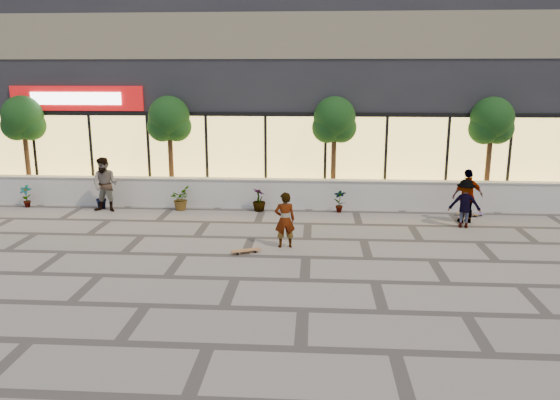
# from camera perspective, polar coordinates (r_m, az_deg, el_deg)

# --- Properties ---
(ground) EXTENTS (80.00, 80.00, 0.00)m
(ground) POSITION_cam_1_polar(r_m,az_deg,el_deg) (13.00, -4.70, -8.19)
(ground) COLOR gray
(ground) RESTS_ON ground
(planter_wall) EXTENTS (22.00, 0.42, 1.04)m
(planter_wall) POSITION_cam_1_polar(r_m,az_deg,el_deg) (19.52, -1.75, 0.73)
(planter_wall) COLOR silver
(planter_wall) RESTS_ON ground
(retail_building) EXTENTS (24.00, 9.17, 8.50)m
(retail_building) POSITION_cam_1_polar(r_m,az_deg,el_deg) (24.53, -0.57, 12.05)
(retail_building) COLOR #242429
(retail_building) RESTS_ON ground
(shrub_a) EXTENTS (0.43, 0.29, 0.81)m
(shrub_a) POSITION_cam_1_polar(r_m,az_deg,el_deg) (21.56, -25.00, 0.36)
(shrub_a) COLOR #153611
(shrub_a) RESTS_ON ground
(shrub_b) EXTENTS (0.57, 0.57, 0.81)m
(shrub_b) POSITION_cam_1_polar(r_m,az_deg,el_deg) (20.37, -18.07, 0.26)
(shrub_b) COLOR #153611
(shrub_b) RESTS_ON ground
(shrub_c) EXTENTS (0.68, 0.77, 0.81)m
(shrub_c) POSITION_cam_1_polar(r_m,az_deg,el_deg) (19.51, -10.41, 0.15)
(shrub_c) COLOR #153611
(shrub_c) RESTS_ON ground
(shrub_d) EXTENTS (0.64, 0.64, 0.81)m
(shrub_d) POSITION_cam_1_polar(r_m,az_deg,el_deg) (19.02, -2.20, 0.03)
(shrub_d) COLOR #153611
(shrub_d) RESTS_ON ground
(shrub_e) EXTENTS (0.46, 0.35, 0.81)m
(shrub_e) POSITION_cam_1_polar(r_m,az_deg,el_deg) (18.94, 6.25, -0.09)
(shrub_e) COLOR #153611
(shrub_e) RESTS_ON ground
(tree_west) EXTENTS (1.60, 1.50, 3.92)m
(tree_west) POSITION_cam_1_polar(r_m,az_deg,el_deg) (22.53, -25.26, 7.50)
(tree_west) COLOR #472A19
(tree_west) RESTS_ON ground
(tree_midwest) EXTENTS (1.60, 1.50, 3.92)m
(tree_midwest) POSITION_cam_1_polar(r_m,az_deg,el_deg) (20.46, -11.51, 8.03)
(tree_midwest) COLOR #472A19
(tree_midwest) RESTS_ON ground
(tree_mideast) EXTENTS (1.60, 1.50, 3.92)m
(tree_mideast) POSITION_cam_1_polar(r_m,az_deg,el_deg) (19.76, 5.71, 8.05)
(tree_mideast) COLOR #472A19
(tree_mideast) RESTS_ON ground
(tree_east) EXTENTS (1.60, 1.50, 3.92)m
(tree_east) POSITION_cam_1_polar(r_m,az_deg,el_deg) (20.69, 21.25, 7.46)
(tree_east) COLOR #472A19
(tree_east) RESTS_ON ground
(skater_center) EXTENTS (0.63, 0.47, 1.56)m
(skater_center) POSITION_cam_1_polar(r_m,az_deg,el_deg) (14.99, 0.51, -2.09)
(skater_center) COLOR silver
(skater_center) RESTS_ON ground
(skater_left) EXTENTS (0.97, 0.79, 1.90)m
(skater_left) POSITION_cam_1_polar(r_m,az_deg,el_deg) (19.78, -17.80, 1.53)
(skater_left) COLOR tan
(skater_left) RESTS_ON ground
(skater_right_near) EXTENTS (1.10, 0.65, 1.75)m
(skater_right_near) POSITION_cam_1_polar(r_m,az_deg,el_deg) (18.43, 19.01, 0.38)
(skater_right_near) COLOR white
(skater_right_near) RESTS_ON ground
(skater_right_far) EXTENTS (1.09, 0.77, 1.52)m
(skater_right_far) POSITION_cam_1_polar(r_m,az_deg,el_deg) (17.88, 18.76, -0.35)
(skater_right_far) COLOR maroon
(skater_right_far) RESTS_ON ground
(skateboard_center) EXTENTS (0.81, 0.50, 0.10)m
(skateboard_center) POSITION_cam_1_polar(r_m,az_deg,el_deg) (14.70, -3.59, -5.28)
(skateboard_center) COLOR brown
(skateboard_center) RESTS_ON ground
(skateboard_right_near) EXTENTS (0.74, 0.40, 0.09)m
(skateboard_right_near) POSITION_cam_1_polar(r_m,az_deg,el_deg) (19.45, 19.02, -1.40)
(skateboard_right_near) COLOR brown
(skateboard_right_near) RESTS_ON ground
(skateboard_right_far) EXTENTS (0.72, 0.43, 0.08)m
(skateboard_right_far) POSITION_cam_1_polar(r_m,az_deg,el_deg) (19.52, 19.67, -1.41)
(skateboard_right_far) COLOR #5C5195
(skateboard_right_far) RESTS_ON ground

